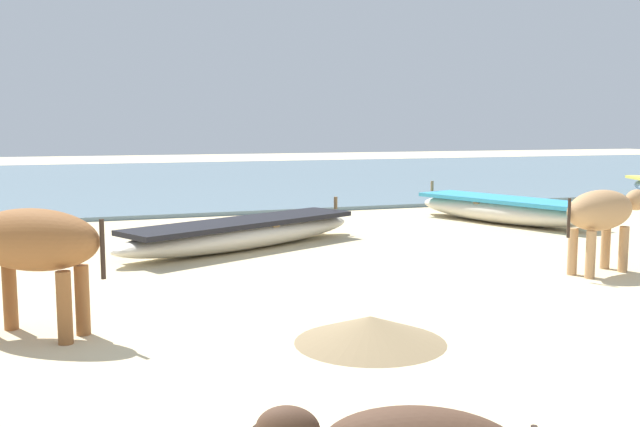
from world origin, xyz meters
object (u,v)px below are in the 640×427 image
Objects in this scene: cow_second_adult_brown at (27,245)px; cow_adult_tan at (603,213)px; fishing_boat_3 at (502,209)px; fishing_boat_2 at (244,233)px.

cow_adult_tan is at bearing -143.06° from cow_second_adult_brown.
fishing_boat_3 is at bearing 56.57° from cow_adult_tan.
cow_adult_tan is (-1.47, -4.15, 0.46)m from fishing_boat_3.
fishing_boat_2 is 5.18m from fishing_boat_3.
fishing_boat_3 is at bearing -13.80° from fishing_boat_2.
cow_adult_tan is 6.31m from cow_second_adult_brown.
fishing_boat_3 is (5.07, 1.05, 0.03)m from fishing_boat_2.
cow_second_adult_brown is at bearing 101.57° from fishing_boat_3.
fishing_boat_3 reaches higher than fishing_boat_2.
cow_second_adult_brown is at bearing -152.81° from fishing_boat_2.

